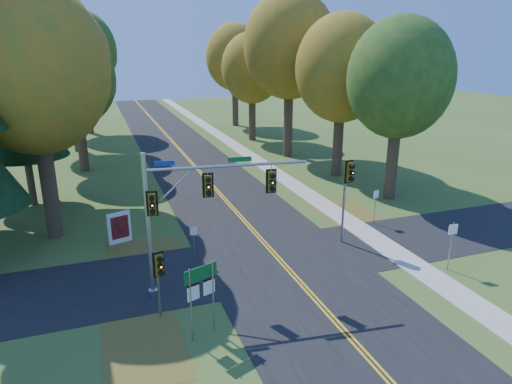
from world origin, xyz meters
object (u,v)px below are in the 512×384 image
object	(u,v)px
east_signal_pole	(348,181)
route_sign_cluster	(201,286)
traffic_mast	(189,204)
info_kiosk	(119,228)

from	to	relation	value
east_signal_pole	route_sign_cluster	world-z (taller)	east_signal_pole
route_sign_cluster	east_signal_pole	bearing A→B (deg)	10.71
east_signal_pole	traffic_mast	bearing A→B (deg)	-177.37
east_signal_pole	route_sign_cluster	bearing A→B (deg)	-160.46
traffic_mast	route_sign_cluster	xyz separation A→B (m)	(-0.34, -3.43, -2.07)
traffic_mast	east_signal_pole	distance (m)	9.47
traffic_mast	info_kiosk	distance (m)	7.97
route_sign_cluster	info_kiosk	distance (m)	10.50
traffic_mast	route_sign_cluster	size ratio (longest dim) A/B	2.37
traffic_mast	east_signal_pole	size ratio (longest dim) A/B	1.48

